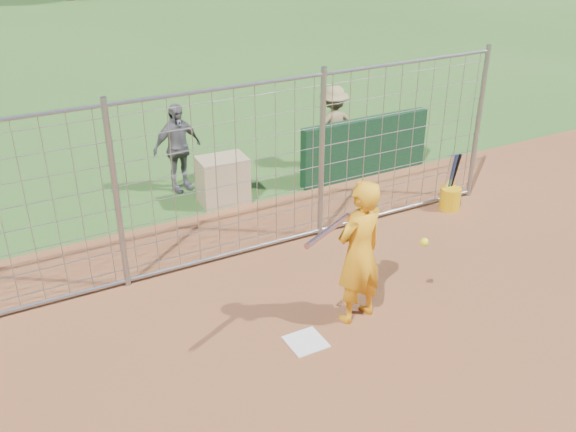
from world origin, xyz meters
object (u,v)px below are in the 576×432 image
bystander_c (333,127)px  equipment_bin (223,180)px  bystander_b (177,148)px  bucket_with_bats (450,195)px  batter (359,253)px

bystander_c → equipment_bin: bystander_c is taller
bystander_b → bucket_with_bats: bystander_b is taller
bystander_b → bucket_with_bats: 4.69m
equipment_bin → bystander_c: bearing=15.1°
bystander_c → bystander_b: bearing=-3.9°
equipment_bin → bucket_with_bats: 3.79m
bucket_with_bats → bystander_c: bearing=105.3°
equipment_bin → bucket_with_bats: bearing=-29.4°
bystander_c → batter: bearing=63.6°
bystander_c → equipment_bin: (-2.49, -0.53, -0.37)m
bystander_b → equipment_bin: size_ratio=1.96×
bystander_b → bystander_c: size_ratio=1.01×
bystander_c → bucket_with_bats: bearing=107.2°
equipment_bin → batter: bearing=-84.9°
bystander_b → equipment_bin: (0.48, -0.83, -0.38)m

